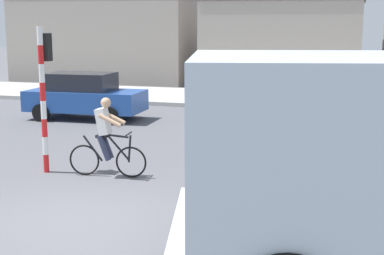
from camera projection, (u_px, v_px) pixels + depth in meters
ground_plane at (77, 220)px, 9.27m from camera, size 120.00×120.00×0.00m
sidewalk_far at (248, 99)px, 23.54m from camera, size 80.00×5.00×0.16m
cyclist at (106, 137)px, 11.75m from camera, size 1.72×0.52×1.72m
traffic_light_pole at (44, 79)px, 11.96m from camera, size 0.24×0.43×3.20m
car_red_near at (84, 96)px, 18.96m from camera, size 4.06×1.99×1.60m
pedestrian_near_kerb at (239, 100)px, 17.55m from camera, size 0.34×0.22×1.62m
building_corner_left at (108, 35)px, 32.04m from camera, size 10.45×5.27×5.26m
building_mid_block at (283, 44)px, 27.96m from camera, size 7.77×5.29×4.52m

